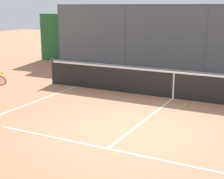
{
  "coord_description": "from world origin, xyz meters",
  "views": [
    {
      "loc": [
        -3.44,
        7.64,
        3.2
      ],
      "look_at": [
        0.57,
        -0.14,
        1.05
      ],
      "focal_mm": 54.86,
      "sensor_mm": 36.0,
      "label": 1
    }
  ],
  "objects": [
    {
      "name": "tennis_ball_mid_court",
      "position": [
        -0.64,
        -2.96,
        0.03
      ],
      "size": [
        0.07,
        0.07,
        0.07
      ],
      "primitive_type": "sphere",
      "color": "#CCDB33",
      "rests_on": "ground"
    },
    {
      "name": "fence_backdrop",
      "position": [
        0.0,
        -9.26,
        1.37
      ],
      "size": [
        19.77,
        1.37,
        3.28
      ],
      "color": "#565B60",
      "rests_on": "ground"
    },
    {
      "name": "court_line_markings",
      "position": [
        0.0,
        1.53,
        0.0
      ],
      "size": [
        8.22,
        9.03,
        0.01
      ],
      "color": "white",
      "rests_on": "ground"
    },
    {
      "name": "tennis_net",
      "position": [
        0.0,
        -3.76,
        0.49
      ],
      "size": [
        10.57,
        0.09,
        1.07
      ],
      "color": "#2D2D2D",
      "rests_on": "ground"
    },
    {
      "name": "ground_plane",
      "position": [
        0.0,
        0.0,
        0.0
      ],
      "size": [
        60.0,
        60.0,
        0.0
      ],
      "primitive_type": "plane",
      "color": "#B27551"
    }
  ]
}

